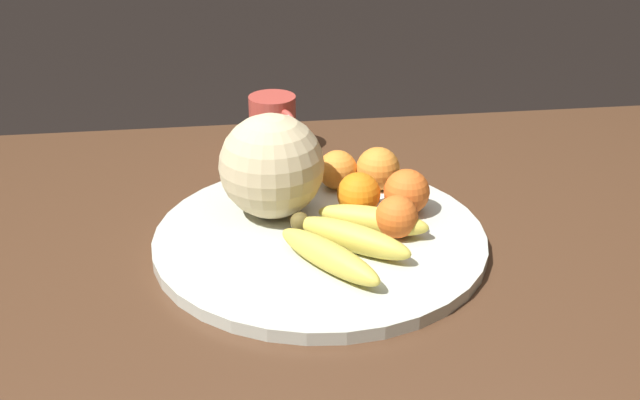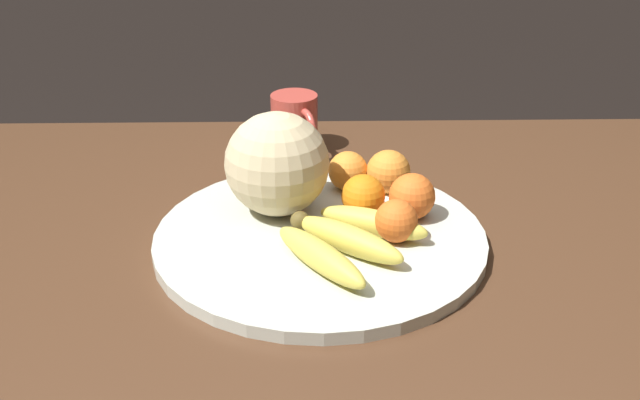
% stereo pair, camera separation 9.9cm
% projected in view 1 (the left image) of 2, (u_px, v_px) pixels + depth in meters
% --- Properties ---
extents(kitchen_table, '(1.61, 0.94, 0.76)m').
position_uv_depth(kitchen_table, '(283.00, 302.00, 1.05)').
color(kitchen_table, '#4C301E').
rests_on(kitchen_table, ground_plane).
extents(fruit_bowl, '(0.45, 0.45, 0.02)m').
position_uv_depth(fruit_bowl, '(320.00, 238.00, 1.01)').
color(fruit_bowl, beige).
rests_on(fruit_bowl, kitchen_table).
extents(melon, '(0.15, 0.15, 0.15)m').
position_uv_depth(melon, '(272.00, 166.00, 1.03)').
color(melon, beige).
rests_on(melon, fruit_bowl).
extents(banana_bunch, '(0.21, 0.21, 0.04)m').
position_uv_depth(banana_bunch, '(350.00, 238.00, 0.96)').
color(banana_bunch, brown).
rests_on(banana_bunch, fruit_bowl).
extents(orange_front_left, '(0.07, 0.07, 0.07)m').
position_uv_depth(orange_front_left, '(378.00, 169.00, 1.12)').
color(orange_front_left, orange).
rests_on(orange_front_left, fruit_bowl).
extents(orange_front_right, '(0.06, 0.06, 0.06)m').
position_uv_depth(orange_front_right, '(407.00, 192.00, 1.05)').
color(orange_front_right, orange).
rests_on(orange_front_right, fruit_bowl).
extents(orange_mid_center, '(0.06, 0.06, 0.06)m').
position_uv_depth(orange_mid_center, '(397.00, 217.00, 0.99)').
color(orange_mid_center, orange).
rests_on(orange_mid_center, fruit_bowl).
extents(orange_back_left, '(0.06, 0.06, 0.06)m').
position_uv_depth(orange_back_left, '(338.00, 170.00, 1.12)').
color(orange_back_left, orange).
rests_on(orange_back_left, fruit_bowl).
extents(orange_back_right, '(0.06, 0.06, 0.06)m').
position_uv_depth(orange_back_right, '(359.00, 194.00, 1.05)').
color(orange_back_right, orange).
rests_on(orange_back_right, fruit_bowl).
extents(produce_tag, '(0.08, 0.07, 0.00)m').
position_uv_depth(produce_tag, '(364.00, 201.00, 1.09)').
color(produce_tag, white).
rests_on(produce_tag, fruit_bowl).
extents(ceramic_mug, '(0.08, 0.11, 0.10)m').
position_uv_depth(ceramic_mug, '(274.00, 124.00, 1.28)').
color(ceramic_mug, '#B74238').
rests_on(ceramic_mug, kitchen_table).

